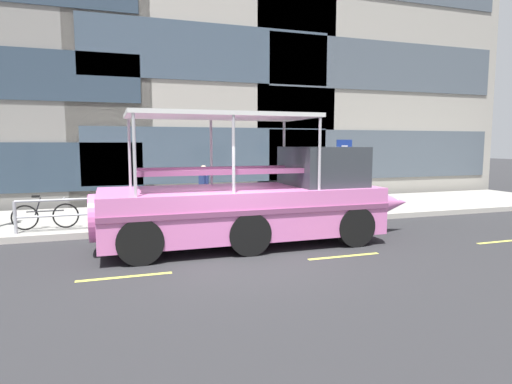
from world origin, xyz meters
The scene contains 10 objects.
ground_plane centered at (0.00, 0.00, 0.00)m, with size 120.00×120.00×0.00m, color #2B2B2D.
sidewalk centered at (0.00, 5.60, 0.09)m, with size 32.00×4.80×0.18m, color #99968E.
curb_edge centered at (0.00, 3.11, 0.09)m, with size 32.00×0.18×0.18m, color #B2ADA3.
lane_centreline centered at (0.00, -0.80, 0.00)m, with size 25.80×0.12×0.01m.
curb_guardrail centered at (0.62, 3.45, 0.78)m, with size 11.38×0.09×0.89m.
parking_sign centered at (5.18, 4.10, 1.89)m, with size 0.60×0.12×2.52m.
leaned_bicycle centered at (-4.35, 3.89, 0.56)m, with size 1.74×0.46×0.96m.
duck_tour_boat centered at (1.03, 1.15, 1.08)m, with size 8.68×2.62×3.29m.
pedestrian_near_bow centered at (4.34, 4.90, 1.19)m, with size 0.46×0.27×1.67m.
pedestrian_mid_left centered at (0.19, 4.09, 1.21)m, with size 0.28×0.47×1.70m.
Camera 1 is at (-2.61, -9.32, 2.57)m, focal length 30.44 mm.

